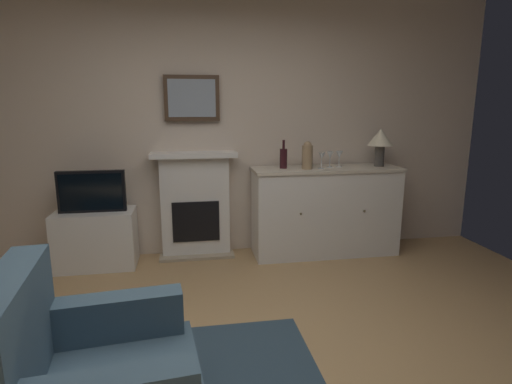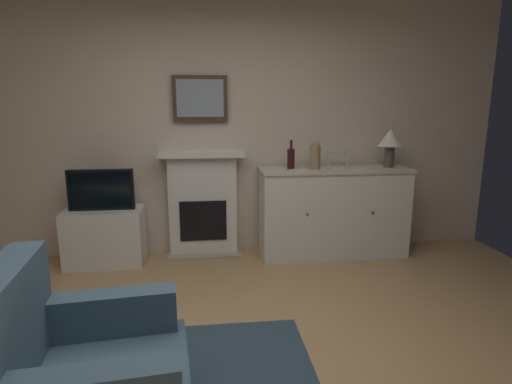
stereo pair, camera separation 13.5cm
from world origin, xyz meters
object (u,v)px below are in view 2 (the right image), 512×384
object	(u,v)px
tv_cabinet	(105,237)
sideboard_cabinet	(333,212)
wine_glass_left	(330,157)
wine_glass_center	(338,156)
tv_set	(101,190)
armchair	(81,382)
wine_bottle	(291,158)
wine_glass_right	(348,156)
table_lamp	(390,140)
vase_decorative	(315,156)
framed_picture	(200,98)
fireplace_unit	(203,204)

from	to	relation	value
tv_cabinet	sideboard_cabinet	bearing A→B (deg)	-0.37
tv_cabinet	wine_glass_left	bearing A→B (deg)	-1.71
wine_glass_center	tv_cabinet	bearing A→B (deg)	179.80
tv_set	sideboard_cabinet	bearing A→B (deg)	0.20
sideboard_cabinet	armchair	distance (m)	3.04
wine_bottle	wine_glass_center	world-z (taller)	wine_bottle
sideboard_cabinet	armchair	bearing A→B (deg)	-128.12
wine_glass_right	wine_glass_left	bearing A→B (deg)	-158.81
table_lamp	wine_glass_right	distance (m)	0.46
vase_decorative	tv_cabinet	world-z (taller)	vase_decorative
table_lamp	tv_set	distance (m)	2.95
wine_glass_right	armchair	distance (m)	3.22
wine_glass_center	vase_decorative	distance (m)	0.27
wine_glass_right	vase_decorative	world-z (taller)	vase_decorative
wine_glass_right	tv_set	xyz separation A→B (m)	(-2.48, -0.04, -0.29)
armchair	wine_glass_right	bearing A→B (deg)	50.19
framed_picture	tv_cabinet	bearing A→B (deg)	-167.99
tv_set	wine_glass_right	bearing A→B (deg)	0.95
vase_decorative	tv_cabinet	bearing A→B (deg)	178.23
tv_cabinet	wine_glass_right	bearing A→B (deg)	0.41
wine_glass_right	vase_decorative	bearing A→B (deg)	-167.44
table_lamp	wine_glass_left	world-z (taller)	table_lamp
table_lamp	fireplace_unit	bearing A→B (deg)	174.77
framed_picture	tv_cabinet	distance (m)	1.68
fireplace_unit	tv_cabinet	bearing A→B (deg)	-170.55
table_lamp	armchair	world-z (taller)	table_lamp
framed_picture	tv_cabinet	size ratio (longest dim) A/B	0.73
sideboard_cabinet	wine_bottle	world-z (taller)	wine_bottle
table_lamp	tv_cabinet	bearing A→B (deg)	179.70
framed_picture	table_lamp	world-z (taller)	framed_picture
fireplace_unit	vase_decorative	distance (m)	1.27
fireplace_unit	sideboard_cabinet	world-z (taller)	fireplace_unit
vase_decorative	framed_picture	bearing A→B (deg)	166.46
fireplace_unit	tv_set	world-z (taller)	fireplace_unit
sideboard_cabinet	armchair	size ratio (longest dim) A/B	1.68
wine_bottle	wine_glass_center	size ratio (longest dim) A/B	1.76
tv_cabinet	vase_decorative	bearing A→B (deg)	-1.77
fireplace_unit	wine_bottle	world-z (taller)	wine_bottle
wine_glass_right	fireplace_unit	bearing A→B (deg)	174.51
wine_bottle	wine_glass_right	size ratio (longest dim) A/B	1.76
framed_picture	armchair	bearing A→B (deg)	-101.16
tv_cabinet	wine_bottle	bearing A→B (deg)	0.51
wine_bottle	vase_decorative	world-z (taller)	wine_bottle
wine_glass_center	armchair	bearing A→B (deg)	-128.54
table_lamp	vase_decorative	distance (m)	0.82
sideboard_cabinet	tv_cabinet	distance (m)	2.34
wine_bottle	wine_glass_right	world-z (taller)	wine_bottle
fireplace_unit	wine_glass_right	xyz separation A→B (m)	(1.50, -0.14, 0.51)
sideboard_cabinet	wine_glass_right	bearing A→B (deg)	12.85
wine_glass_left	wine_glass_center	size ratio (longest dim) A/B	1.00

